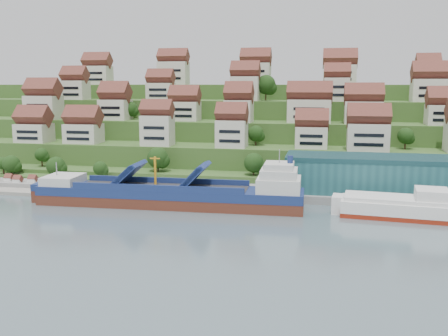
# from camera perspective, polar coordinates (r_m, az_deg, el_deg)

# --- Properties ---
(ground) EXTENTS (300.00, 300.00, 0.00)m
(ground) POSITION_cam_1_polar(r_m,az_deg,el_deg) (129.98, -3.20, -4.43)
(ground) COLOR slate
(ground) RESTS_ON ground
(quay) EXTENTS (180.00, 14.00, 2.20)m
(quay) POSITION_cam_1_polar(r_m,az_deg,el_deg) (140.80, 6.27, -2.91)
(quay) COLOR gray
(quay) RESTS_ON ground
(pebble_beach) EXTENTS (45.00, 20.00, 1.00)m
(pebble_beach) POSITION_cam_1_polar(r_m,az_deg,el_deg) (164.41, -22.05, -1.97)
(pebble_beach) COLOR gray
(pebble_beach) RESTS_ON ground
(hillside) EXTENTS (260.00, 128.00, 31.00)m
(hillside) POSITION_cam_1_polar(r_m,az_deg,el_deg) (228.72, 3.37, 4.38)
(hillside) COLOR #2D4C1E
(hillside) RESTS_ON ground
(hillside_village) EXTENTS (160.62, 61.97, 29.75)m
(hillside_village) POSITION_cam_1_polar(r_m,az_deg,el_deg) (185.30, 1.83, 7.40)
(hillside_village) COLOR beige
(hillside_village) RESTS_ON ground
(hillside_trees) EXTENTS (130.80, 60.95, 31.96)m
(hillside_trees) POSITION_cam_1_polar(r_m,az_deg,el_deg) (172.27, -4.07, 4.50)
(hillside_trees) COLOR #1F4216
(hillside_trees) RESTS_ON ground
(warehouse) EXTENTS (60.00, 15.00, 10.00)m
(warehouse) POSITION_cam_1_polar(r_m,az_deg,el_deg) (142.43, 19.32, -0.76)
(warehouse) COLOR #235C61
(warehouse) RESTS_ON quay
(flagpole) EXTENTS (1.28, 0.16, 8.00)m
(flagpole) POSITION_cam_1_polar(r_m,az_deg,el_deg) (134.95, 5.32, -0.94)
(flagpole) COLOR gray
(flagpole) RESTS_ON quay
(beach_huts) EXTENTS (14.40, 3.70, 2.20)m
(beach_huts) POSITION_cam_1_polar(r_m,az_deg,el_deg) (164.21, -22.91, -1.47)
(beach_huts) COLOR white
(beach_huts) RESTS_ON pebble_beach
(cargo_ship) EXTENTS (69.67, 12.82, 15.28)m
(cargo_ship) POSITION_cam_1_polar(r_m,az_deg,el_deg) (130.09, -5.49, -3.09)
(cargo_ship) COLOR #58281A
(cargo_ship) RESTS_ON ground
(second_ship) EXTENTS (28.08, 12.56, 7.91)m
(second_ship) POSITION_cam_1_polar(r_m,az_deg,el_deg) (126.50, 19.74, -4.27)
(second_ship) COLOR maroon
(second_ship) RESTS_ON ground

